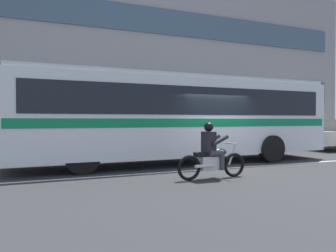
# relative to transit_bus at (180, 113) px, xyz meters

# --- Properties ---
(ground_plane) EXTENTS (60.00, 60.00, 0.00)m
(ground_plane) POSITION_rel_transit_bus_xyz_m (0.89, -1.19, -1.88)
(ground_plane) COLOR #2B2B2D
(sidewalk_curb) EXTENTS (28.00, 3.80, 0.15)m
(sidewalk_curb) POSITION_rel_transit_bus_xyz_m (0.89, 3.91, -1.81)
(sidewalk_curb) COLOR #A39E93
(sidewalk_curb) RESTS_ON ground_plane
(lane_center_stripe) EXTENTS (26.60, 0.14, 0.01)m
(lane_center_stripe) POSITION_rel_transit_bus_xyz_m (0.89, -1.79, -1.88)
(lane_center_stripe) COLOR silver
(lane_center_stripe) RESTS_ON ground_plane
(office_building_facade) EXTENTS (28.00, 0.89, 10.10)m
(office_building_facade) POSITION_rel_transit_bus_xyz_m (0.89, 6.19, 3.18)
(office_building_facade) COLOR gray
(office_building_facade) RESTS_ON ground_plane
(transit_bus) EXTENTS (12.13, 2.89, 3.22)m
(transit_bus) POSITION_rel_transit_bus_xyz_m (0.00, 0.00, 0.00)
(transit_bus) COLOR silver
(transit_bus) RESTS_ON ground_plane
(motorcycle_with_rider) EXTENTS (2.14, 0.64, 1.56)m
(motorcycle_with_rider) POSITION_rel_transit_bus_xyz_m (-0.56, -3.30, -1.23)
(motorcycle_with_rider) COLOR black
(motorcycle_with_rider) RESTS_ON ground_plane
(fire_hydrant) EXTENTS (0.22, 0.30, 0.75)m
(fire_hydrant) POSITION_rel_transit_bus_xyz_m (2.52, 2.99, -1.37)
(fire_hydrant) COLOR #4C8C3F
(fire_hydrant) RESTS_ON sidewalk_curb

